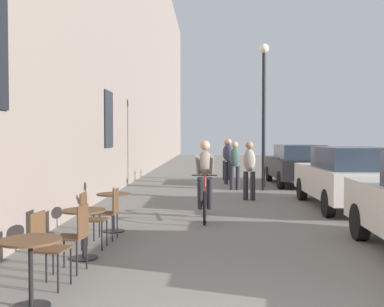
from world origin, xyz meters
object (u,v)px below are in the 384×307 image
cafe_table_near (31,258)px  parked_car_third (297,164)px  cyclist_on_bicycle (205,182)px  parked_car_second (348,176)px  pedestrian_furthest (227,158)px  pedestrian_near (249,167)px  cafe_chair_far_toward_street (110,210)px  street_lamp (264,98)px  cafe_table_far (114,204)px  cafe_table_mid (84,223)px  pedestrian_mid (235,163)px  cafe_chair_mid_toward_wall (76,233)px  cafe_chair_mid_toward_street (90,216)px  cafe_chair_near_toward_street (46,244)px  pedestrian_far (229,159)px

cafe_table_near → parked_car_third: bearing=67.9°
cyclist_on_bicycle → parked_car_second: size_ratio=0.40×
pedestrian_furthest → pedestrian_near: bearing=-86.5°
cafe_chair_far_toward_street → street_lamp: street_lamp is taller
cafe_table_far → cafe_table_mid: bearing=-91.2°
cafe_table_mid → pedestrian_mid: 9.48m
cafe_chair_mid_toward_wall → cyclist_on_bicycle: 4.43m
cyclist_on_bicycle → cafe_chair_mid_toward_street: bearing=-123.5°
cafe_table_mid → parked_car_third: parked_car_third is taller
street_lamp → parked_car_third: street_lamp is taller
cafe_table_far → cafe_chair_near_toward_street: bearing=-92.5°
cafe_table_far → pedestrian_mid: pedestrian_mid is taller
pedestrian_near → pedestrian_far: size_ratio=0.97×
cafe_chair_mid_toward_street → pedestrian_furthest: pedestrian_furthest is taller
cyclist_on_bicycle → street_lamp: 6.31m
cyclist_on_bicycle → parked_car_second: (3.56, 1.61, -0.01)m
pedestrian_far → cyclist_on_bicycle: bearing=-96.4°
cafe_table_mid → cafe_chair_mid_toward_street: 0.65m
cyclist_on_bicycle → parked_car_third: 8.06m
parked_car_second → cafe_table_far: bearing=-150.0°
pedestrian_far → parked_car_third: 2.54m
cafe_table_mid → pedestrian_far: bearing=76.7°
pedestrian_near → cafe_table_far: bearing=-123.2°
cafe_chair_mid_toward_wall → pedestrian_far: bearing=77.8°
street_lamp → cafe_table_far: bearing=-117.6°
parked_car_third → cafe_chair_mid_toward_wall: bearing=-113.9°
cafe_table_near → pedestrian_far: pedestrian_far is taller
cafe_chair_near_toward_street → cafe_chair_mid_toward_street: size_ratio=1.00×
cafe_table_near → cafe_table_mid: bearing=89.2°
cafe_table_far → pedestrian_mid: bearing=69.2°
pedestrian_mid → pedestrian_furthest: (-0.13, 3.64, 0.02)m
pedestrian_mid → parked_car_third: 2.91m
cyclist_on_bicycle → pedestrian_near: 3.31m
cafe_chair_mid_toward_wall → parked_car_second: 7.74m
cafe_table_near → pedestrian_furthest: size_ratio=0.43×
cafe_table_far → pedestrian_near: bearing=56.8°
cafe_chair_mid_toward_wall → pedestrian_furthest: (2.53, 13.39, 0.42)m
cafe_chair_mid_toward_street → pedestrian_near: (3.07, 5.83, 0.42)m
pedestrian_mid → cafe_table_mid: bearing=-106.8°
cafe_chair_mid_toward_street → cafe_chair_mid_toward_wall: bearing=-83.5°
cafe_table_near → pedestrian_near: bearing=70.3°
cafe_chair_near_toward_street → pedestrian_near: size_ratio=0.53×
cafe_table_near → cafe_table_mid: 1.97m
cafe_table_far → cafe_chair_far_toward_street: bearing=-83.7°
cafe_table_far → street_lamp: 8.29m
cafe_chair_mid_toward_street → parked_car_second: 6.95m
cafe_table_mid → parked_car_second: (5.32, 5.01, 0.28)m
cafe_chair_near_toward_street → pedestrian_mid: bearing=74.7°
pedestrian_far → cafe_chair_mid_toward_wall: bearing=-102.2°
pedestrian_near → cafe_chair_mid_toward_street: bearing=-117.7°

